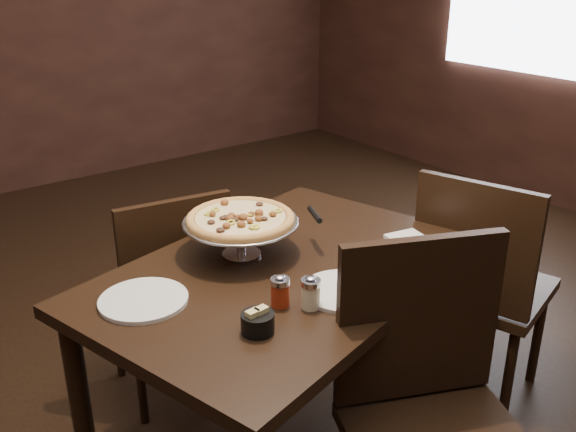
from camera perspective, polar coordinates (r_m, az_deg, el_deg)
room at (r=1.89m, az=2.50°, el=13.50°), size 6.04×7.04×2.84m
dining_table at (r=2.07m, az=-0.26°, el=-7.11°), size 1.41×1.11×0.78m
pizza_stand at (r=2.06m, az=-4.25°, el=-0.29°), size 0.38×0.38×0.16m
parmesan_shaker at (r=1.79m, az=2.02°, el=-6.84°), size 0.06×0.06×0.10m
pepper_flake_shaker at (r=1.80m, az=-0.70°, el=-6.71°), size 0.05×0.05×0.10m
packet_caddy at (r=1.69m, az=-2.73°, el=-9.40°), size 0.09×0.09×0.07m
napkin_stack at (r=2.24m, az=10.66°, el=-2.05°), size 0.15×0.15×0.01m
plate_left at (r=1.88m, az=-12.73°, el=-7.30°), size 0.25×0.25×0.01m
plate_near at (r=1.88m, az=5.03°, el=-6.65°), size 0.25×0.25×0.01m
serving_spatula at (r=2.09m, az=2.38°, el=0.09°), size 0.15×0.15×0.02m
chair_far at (r=2.52m, az=-10.44°, el=-6.42°), size 0.48×0.48×0.90m
chair_near at (r=1.85m, az=12.74°, el=-16.57°), size 0.62×0.62×1.01m
chair_side at (r=2.57m, az=16.74°, el=-5.62°), size 0.56×0.56×0.97m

